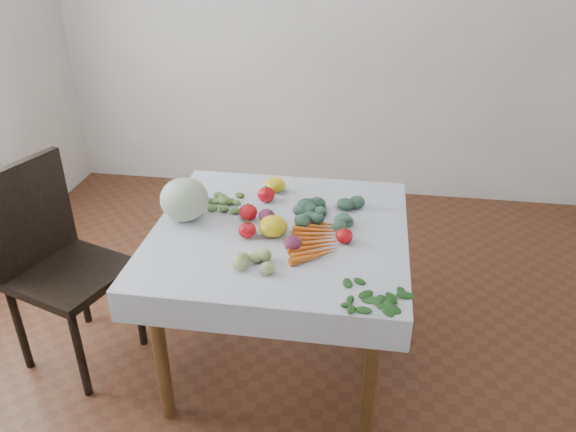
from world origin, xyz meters
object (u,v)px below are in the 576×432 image
heirloom_back (275,185)px  table (280,248)px  carrot_bunch (316,239)px  chair (53,253)px  cabbage (184,199)px

heirloom_back → table: bearing=-77.0°
heirloom_back → carrot_bunch: (0.26, -0.46, -0.02)m
chair → heirloom_back: size_ratio=9.60×
chair → cabbage: 0.69m
cabbage → heirloom_back: bearing=43.6°
table → chair: (-1.07, -0.10, -0.07)m
table → chair: chair is taller
chair → carrot_bunch: bearing=0.5°
cabbage → heirloom_back: size_ratio=2.06×
chair → heirloom_back: bearing=25.5°
chair → cabbage: bearing=11.6°
chair → table: bearing=5.2°
carrot_bunch → heirloom_back: bearing=119.4°
table → heirloom_back: 0.41m
cabbage → carrot_bunch: size_ratio=0.57×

